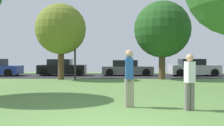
{
  "coord_description": "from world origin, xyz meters",
  "views": [
    {
      "loc": [
        0.06,
        -5.37,
        1.55
      ],
      "look_at": [
        0.0,
        5.9,
        1.32
      ],
      "focal_mm": 39.3,
      "sensor_mm": 36.0,
      "label": 1
    }
  ],
  "objects_px": {
    "parked_car_silver": "(193,68)",
    "parked_car_black": "(62,68)",
    "parked_car_grey": "(127,68)",
    "street_lamp_post": "(75,48)",
    "person_catcher": "(190,79)",
    "person_bystander": "(129,75)",
    "oak_tree_center": "(61,29)",
    "maple_tree_far": "(162,30)"
  },
  "relations": [
    {
      "from": "maple_tree_far",
      "to": "person_bystander",
      "type": "bearing_deg",
      "value": -106.72
    },
    {
      "from": "person_bystander",
      "to": "parked_car_black",
      "type": "bearing_deg",
      "value": 17.47
    },
    {
      "from": "maple_tree_far",
      "to": "street_lamp_post",
      "type": "relative_size",
      "value": 1.27
    },
    {
      "from": "oak_tree_center",
      "to": "street_lamp_post",
      "type": "relative_size",
      "value": 1.21
    },
    {
      "from": "person_bystander",
      "to": "parked_car_grey",
      "type": "relative_size",
      "value": 0.41
    },
    {
      "from": "parked_car_black",
      "to": "street_lamp_post",
      "type": "distance_m",
      "value": 4.84
    },
    {
      "from": "oak_tree_center",
      "to": "person_bystander",
      "type": "distance_m",
      "value": 11.08
    },
    {
      "from": "parked_car_grey",
      "to": "parked_car_black",
      "type": "bearing_deg",
      "value": 179.24
    },
    {
      "from": "person_bystander",
      "to": "parked_car_black",
      "type": "relative_size",
      "value": 0.44
    },
    {
      "from": "maple_tree_far",
      "to": "parked_car_silver",
      "type": "height_order",
      "value": "maple_tree_far"
    },
    {
      "from": "maple_tree_far",
      "to": "person_catcher",
      "type": "relative_size",
      "value": 3.4
    },
    {
      "from": "parked_car_black",
      "to": "parked_car_silver",
      "type": "height_order",
      "value": "parked_car_silver"
    },
    {
      "from": "parked_car_silver",
      "to": "street_lamp_post",
      "type": "relative_size",
      "value": 0.92
    },
    {
      "from": "person_catcher",
      "to": "parked_car_black",
      "type": "relative_size",
      "value": 0.41
    },
    {
      "from": "person_catcher",
      "to": "street_lamp_post",
      "type": "distance_m",
      "value": 11.56
    },
    {
      "from": "oak_tree_center",
      "to": "parked_car_black",
      "type": "relative_size",
      "value": 1.32
    },
    {
      "from": "oak_tree_center",
      "to": "person_bystander",
      "type": "xyz_separation_m",
      "value": [
        4.27,
        -9.9,
        -2.59
      ]
    },
    {
      "from": "parked_car_grey",
      "to": "street_lamp_post",
      "type": "distance_m",
      "value": 5.93
    },
    {
      "from": "person_catcher",
      "to": "person_bystander",
      "type": "distance_m",
      "value": 1.82
    },
    {
      "from": "person_catcher",
      "to": "parked_car_silver",
      "type": "bearing_deg",
      "value": 154.13
    },
    {
      "from": "person_bystander",
      "to": "parked_car_black",
      "type": "xyz_separation_m",
      "value": [
        -5.07,
        14.07,
        -0.35
      ]
    },
    {
      "from": "parked_car_black",
      "to": "parked_car_silver",
      "type": "bearing_deg",
      "value": -2.36
    },
    {
      "from": "parked_car_silver",
      "to": "parked_car_black",
      "type": "bearing_deg",
      "value": 177.64
    },
    {
      "from": "parked_car_black",
      "to": "person_catcher",
      "type": "bearing_deg",
      "value": -64.81
    },
    {
      "from": "oak_tree_center",
      "to": "parked_car_grey",
      "type": "xyz_separation_m",
      "value": [
        4.96,
        4.1,
        -2.98
      ]
    },
    {
      "from": "oak_tree_center",
      "to": "parked_car_grey",
      "type": "bearing_deg",
      "value": 39.57
    },
    {
      "from": "oak_tree_center",
      "to": "parked_car_grey",
      "type": "relative_size",
      "value": 1.23
    },
    {
      "from": "person_bystander",
      "to": "street_lamp_post",
      "type": "bearing_deg",
      "value": 15.88
    },
    {
      "from": "person_bystander",
      "to": "parked_car_grey",
      "type": "xyz_separation_m",
      "value": [
        0.69,
        13.99,
        -0.39
      ]
    },
    {
      "from": "street_lamp_post",
      "to": "oak_tree_center",
      "type": "bearing_deg",
      "value": 178.83
    },
    {
      "from": "person_bystander",
      "to": "parked_car_silver",
      "type": "bearing_deg",
      "value": -27.8
    },
    {
      "from": "oak_tree_center",
      "to": "street_lamp_post",
      "type": "xyz_separation_m",
      "value": [
        1.01,
        -0.02,
        -1.36
      ]
    },
    {
      "from": "maple_tree_far",
      "to": "parked_car_black",
      "type": "relative_size",
      "value": 1.38
    },
    {
      "from": "person_bystander",
      "to": "oak_tree_center",
      "type": "bearing_deg",
      "value": 20.97
    },
    {
      "from": "oak_tree_center",
      "to": "person_catcher",
      "type": "distance_m",
      "value": 12.27
    },
    {
      "from": "oak_tree_center",
      "to": "parked_car_silver",
      "type": "height_order",
      "value": "oak_tree_center"
    },
    {
      "from": "parked_car_silver",
      "to": "street_lamp_post",
      "type": "distance_m",
      "value": 10.53
    },
    {
      "from": "parked_car_black",
      "to": "parked_car_grey",
      "type": "height_order",
      "value": "parked_car_black"
    },
    {
      "from": "parked_car_grey",
      "to": "street_lamp_post",
      "type": "xyz_separation_m",
      "value": [
        -3.94,
        -4.12,
        1.63
      ]
    },
    {
      "from": "parked_car_black",
      "to": "person_bystander",
      "type": "bearing_deg",
      "value": -70.19
    },
    {
      "from": "parked_car_grey",
      "to": "oak_tree_center",
      "type": "bearing_deg",
      "value": -140.43
    },
    {
      "from": "person_catcher",
      "to": "parked_car_grey",
      "type": "bearing_deg",
      "value": 176.91
    }
  ]
}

